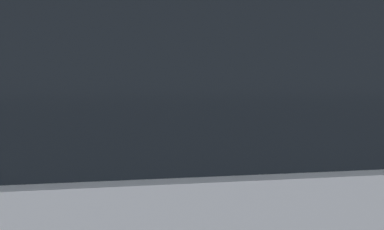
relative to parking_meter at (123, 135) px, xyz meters
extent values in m
cylinder|color=slate|center=(0.00, 0.00, -0.44)|extent=(0.07, 0.07, 0.98)
cylinder|color=black|center=(0.00, 0.00, 0.18)|extent=(0.15, 0.15, 0.26)
sphere|color=silver|center=(0.00, 0.00, 0.33)|extent=(0.15, 0.15, 0.15)
cube|color=black|center=(0.01, -0.08, 0.24)|extent=(0.08, 0.01, 0.07)
cube|color=white|center=(0.01, -0.08, 0.13)|extent=(0.09, 0.01, 0.09)
cylinder|color=#1E233F|center=(0.77, 0.05, -0.53)|extent=(0.15, 0.15, 0.81)
cylinder|color=#1E233F|center=(0.57, 0.06, -0.53)|extent=(0.15, 0.15, 0.81)
cube|color=maroon|center=(0.67, 0.05, 0.19)|extent=(0.44, 0.25, 0.61)
sphere|color=brown|center=(0.67, 0.05, 0.60)|extent=(0.22, 0.22, 0.22)
cylinder|color=maroon|center=(0.93, 0.04, 0.20)|extent=(0.09, 0.09, 0.58)
cylinder|color=maroon|center=(0.40, -0.14, 0.34)|extent=(0.13, 0.52, 0.42)
cube|color=black|center=(-0.48, -1.77, 0.42)|extent=(2.21, 1.61, 0.66)
cylinder|color=#1E602D|center=(-0.01, 2.28, 0.11)|extent=(24.00, 0.06, 0.06)
cylinder|color=#1E602D|center=(-0.01, 2.28, -0.36)|extent=(24.00, 0.05, 0.05)
cylinder|color=#1E602D|center=(1.08, 2.28, -0.41)|extent=(0.06, 0.06, 1.04)
camera|label=1|loc=(-1.00, -3.88, 0.26)|focal=73.59mm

